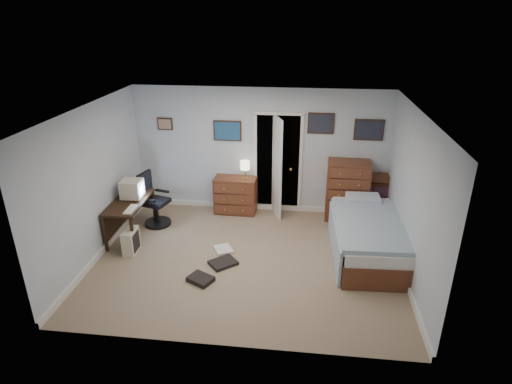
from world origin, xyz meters
TOP-DOWN VIEW (x-y plane):
  - floor at (0.00, 0.00)m, footprint 5.00×4.00m
  - computer_desk at (-2.28, 0.55)m, footprint 0.58×1.22m
  - crt_monitor at (-2.18, 0.71)m, footprint 0.37×0.34m
  - keyboard at (-2.02, 0.21)m, footprint 0.15×0.38m
  - pc_tower at (-2.00, 0.01)m, footprint 0.20×0.40m
  - office_chair at (-1.95, 1.06)m, footprint 0.62×0.62m
  - media_stack at (-2.32, 2.26)m, footprint 0.16×0.16m
  - low_dresser at (-0.48, 1.77)m, footprint 0.85×0.45m
  - table_lamp at (-0.28, 1.77)m, footprint 0.19×0.19m
  - doorway at (0.35, 2.27)m, footprint 0.96×1.12m
  - tall_dresser at (1.73, 1.75)m, footprint 0.82×0.50m
  - headboard_bookcase at (2.50, 1.86)m, footprint 1.02×0.31m
  - bed at (1.98, 0.42)m, footprint 1.25×2.21m
  - wall_posters at (0.57, 1.98)m, footprint 4.38×0.04m
  - floor_clutter at (-0.49, -0.30)m, footprint 0.75×1.34m

SIDE VIEW (x-z plane):
  - floor at x=0.00m, z-range -0.02..0.00m
  - floor_clutter at x=-0.49m, z-range -0.01..0.07m
  - pc_tower at x=-2.00m, z-range 0.00..0.42m
  - bed at x=1.98m, z-range -0.02..0.69m
  - low_dresser at x=-0.48m, z-range 0.00..0.74m
  - media_stack at x=-2.32m, z-range 0.00..0.77m
  - office_chair at x=-1.95m, z-range -0.12..0.92m
  - headboard_bookcase at x=2.50m, z-range 0.03..0.93m
  - computer_desk at x=-2.28m, z-range 0.19..0.89m
  - tall_dresser at x=1.73m, z-range 0.00..1.19m
  - keyboard at x=-2.02m, z-range 0.70..0.72m
  - crt_monitor at x=-2.18m, z-range 0.71..1.04m
  - doorway at x=0.35m, z-range -0.02..2.03m
  - table_lamp at x=-0.28m, z-range 0.83..1.19m
  - wall_posters at x=0.57m, z-range 1.45..2.05m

